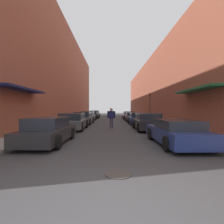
% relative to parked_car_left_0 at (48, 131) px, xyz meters
% --- Properties ---
extents(ground, '(102.22, 102.22, 0.00)m').
position_rel_parked_car_left_0_xyz_m(ground, '(3.01, 12.99, -0.61)').
color(ground, '#38383A').
extents(curb_strip_left, '(1.80, 46.46, 0.12)m').
position_rel_parked_car_left_0_xyz_m(curb_strip_left, '(-1.96, 17.64, -0.55)').
color(curb_strip_left, gray).
rests_on(curb_strip_left, ground).
extents(curb_strip_right, '(1.80, 46.46, 0.12)m').
position_rel_parked_car_left_0_xyz_m(curb_strip_right, '(7.98, 17.64, -0.55)').
color(curb_strip_right, gray).
rests_on(curb_strip_right, ground).
extents(building_row_left, '(4.90, 46.46, 13.51)m').
position_rel_parked_car_left_0_xyz_m(building_row_left, '(-4.86, 17.63, 6.15)').
color(building_row_left, brown).
rests_on(building_row_left, ground).
extents(building_row_right, '(4.90, 46.46, 9.31)m').
position_rel_parked_car_left_0_xyz_m(building_row_right, '(10.88, 17.63, 4.05)').
color(building_row_right, brown).
rests_on(building_row_right, ground).
extents(parked_car_left_0, '(1.85, 4.28, 1.28)m').
position_rel_parked_car_left_0_xyz_m(parked_car_left_0, '(0.00, 0.00, 0.00)').
color(parked_car_left_0, '#232326').
rests_on(parked_car_left_0, ground).
extents(parked_car_left_1, '(2.06, 4.55, 1.34)m').
position_rel_parked_car_left_0_xyz_m(parked_car_left_1, '(-0.06, 5.83, 0.04)').
color(parked_car_left_1, '#515459').
rests_on(parked_car_left_1, ground).
extents(parked_car_left_2, '(1.95, 4.74, 1.35)m').
position_rel_parked_car_left_0_xyz_m(parked_car_left_2, '(0.02, 11.07, 0.04)').
color(parked_car_left_2, '#515459').
rests_on(parked_car_left_2, ground).
extents(parked_car_left_3, '(1.89, 4.15, 1.38)m').
position_rel_parked_car_left_0_xyz_m(parked_car_left_3, '(-0.12, 16.22, 0.06)').
color(parked_car_left_3, gray).
rests_on(parked_car_left_3, ground).
extents(parked_car_left_4, '(2.05, 3.97, 1.18)m').
position_rel_parked_car_left_0_xyz_m(parked_car_left_4, '(-0.03, 21.25, -0.02)').
color(parked_car_left_4, black).
rests_on(parked_car_left_4, ground).
extents(parked_car_left_5, '(1.99, 4.10, 1.38)m').
position_rel_parked_car_left_0_xyz_m(parked_car_left_5, '(0.02, 25.92, 0.06)').
color(parked_car_left_5, '#B7B7BC').
rests_on(parked_car_left_5, ground).
extents(parked_car_right_0, '(1.97, 4.45, 1.18)m').
position_rel_parked_car_left_0_xyz_m(parked_car_right_0, '(6.08, -0.32, -0.03)').
color(parked_car_right_0, navy).
rests_on(parked_car_right_0, ground).
extents(parked_car_right_1, '(1.99, 4.10, 1.34)m').
position_rel_parked_car_left_0_xyz_m(parked_car_right_1, '(5.93, 5.21, 0.04)').
color(parked_car_right_1, '#232326').
rests_on(parked_car_right_1, ground).
extents(parked_car_right_2, '(2.04, 4.33, 1.27)m').
position_rel_parked_car_left_0_xyz_m(parked_car_right_2, '(6.07, 10.67, 0.01)').
color(parked_car_right_2, navy).
rests_on(parked_car_right_2, ground).
extents(parked_car_right_3, '(2.06, 3.95, 1.19)m').
position_rel_parked_car_left_0_xyz_m(parked_car_right_3, '(6.14, 16.11, -0.02)').
color(parked_car_right_3, gray).
rests_on(parked_car_right_3, ground).
extents(parked_car_right_4, '(1.97, 4.22, 1.27)m').
position_rel_parked_car_left_0_xyz_m(parked_car_right_4, '(6.14, 20.89, -0.00)').
color(parked_car_right_4, silver).
rests_on(parked_car_right_4, ground).
extents(skateboarder, '(0.68, 0.78, 1.77)m').
position_rel_parked_car_left_0_xyz_m(skateboarder, '(3.10, 6.29, 0.48)').
color(skateboarder, brown).
rests_on(skateboarder, ground).
extents(manhole_cover, '(0.70, 0.70, 0.02)m').
position_rel_parked_car_left_0_xyz_m(manhole_cover, '(3.17, -4.00, -0.60)').
color(manhole_cover, '#332D28').
rests_on(manhole_cover, ground).
extents(traffic_light, '(0.16, 0.22, 3.58)m').
position_rel_parked_car_left_0_xyz_m(traffic_light, '(8.13, 13.96, 1.72)').
color(traffic_light, '#2D2D2D').
rests_on(traffic_light, curb_strip_right).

